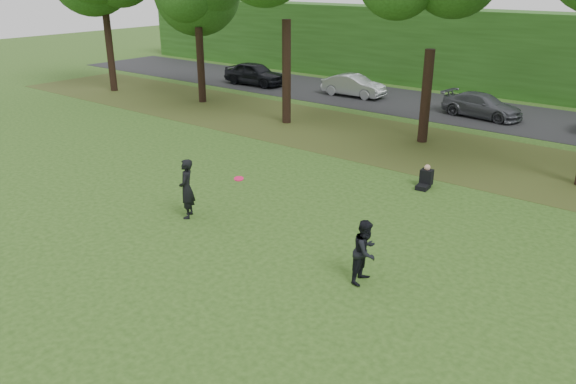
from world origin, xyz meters
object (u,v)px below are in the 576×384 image
object	(u,v)px
player_left	(187,189)
seated_person	(426,179)
player_right	(365,251)
frisbee	(239,179)

from	to	relation	value
player_left	seated_person	distance (m)	8.48
seated_person	player_right	bearing A→B (deg)	-82.02
player_left	seated_person	xyz separation A→B (m)	(4.69, 7.04, -0.64)
player_right	frisbee	size ratio (longest dim) A/B	4.58
seated_person	frisbee	bearing A→B (deg)	-113.66
player_right	seated_person	size ratio (longest dim) A/B	1.98
frisbee	seated_person	size ratio (longest dim) A/B	0.43
player_left	player_right	bearing A→B (deg)	55.22
player_left	seated_person	bearing A→B (deg)	111.25
player_right	frisbee	distance (m)	4.16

